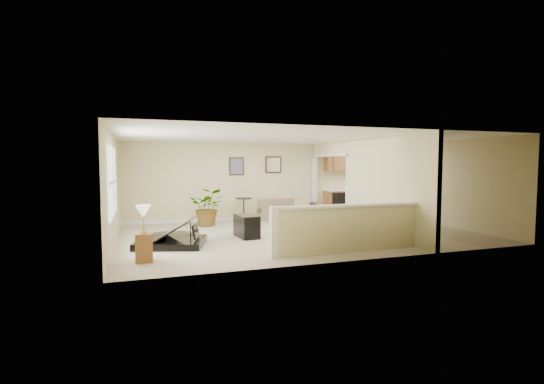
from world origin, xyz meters
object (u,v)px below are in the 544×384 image
object	(u,v)px
palm_plant	(208,207)
loveseat	(284,209)
piano	(169,220)
piano_bench	(247,226)
accent_table	(244,206)
lamp_stand	(144,238)
small_plant	(313,213)

from	to	relation	value
palm_plant	loveseat	bearing A→B (deg)	11.95
piano	piano_bench	size ratio (longest dim) A/B	2.35
accent_table	palm_plant	world-z (taller)	palm_plant
lamp_stand	piano_bench	bearing A→B (deg)	35.84
accent_table	loveseat	bearing A→B (deg)	2.78
small_plant	lamp_stand	world-z (taller)	lamp_stand
piano	small_plant	distance (m)	5.30
piano	palm_plant	bearing A→B (deg)	79.37
loveseat	accent_table	xyz separation A→B (m)	(-1.39, -0.07, 0.15)
lamp_stand	loveseat	bearing A→B (deg)	45.12
accent_table	small_plant	bearing A→B (deg)	-12.91
accent_table	small_plant	distance (m)	2.24
piano_bench	palm_plant	size ratio (longest dim) A/B	0.68
piano_bench	loveseat	distance (m)	3.36
piano_bench	lamp_stand	distance (m)	3.02
piano	lamp_stand	bearing A→B (deg)	-93.71
palm_plant	small_plant	world-z (taller)	palm_plant
loveseat	accent_table	size ratio (longest dim) A/B	2.33
piano	loveseat	world-z (taller)	piano
loveseat	lamp_stand	world-z (taller)	lamp_stand
loveseat	small_plant	size ratio (longest dim) A/B	2.87
accent_table	lamp_stand	size ratio (longest dim) A/B	0.72
lamp_stand	palm_plant	bearing A→B (deg)	64.66
piano_bench	lamp_stand	size ratio (longest dim) A/B	0.79
accent_table	lamp_stand	bearing A→B (deg)	-124.85
palm_plant	lamp_stand	world-z (taller)	palm_plant
piano	palm_plant	distance (m)	2.79
piano_bench	small_plant	xyz separation A→B (m)	(2.79, 2.14, -0.02)
small_plant	lamp_stand	distance (m)	6.54
accent_table	palm_plant	xyz separation A→B (m)	(-1.21, -0.48, 0.06)
loveseat	small_plant	xyz separation A→B (m)	(0.79, -0.57, -0.07)
accent_table	palm_plant	bearing A→B (deg)	-158.27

